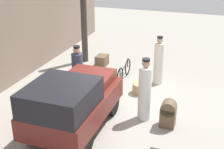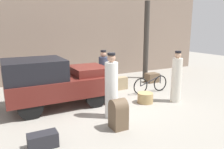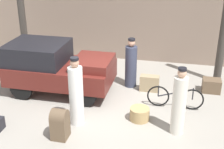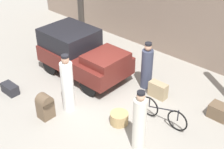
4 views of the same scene
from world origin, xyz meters
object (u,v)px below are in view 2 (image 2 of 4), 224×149
at_px(trunk_wicker_pale, 152,78).
at_px(porter_with_bicycle, 104,72).
at_px(suitcase_tan_flat, 43,140).
at_px(trunk_barrel_dark, 118,113).
at_px(truck, 54,80).
at_px(bicycle, 151,84).
at_px(conductor_in_dark_uniform, 111,88).
at_px(suitcase_small_leather, 120,83).
at_px(wicker_basket, 145,98).
at_px(porter_lifting_near_truck, 176,79).

bearing_deg(trunk_wicker_pale, porter_with_bicycle, -177.16).
bearing_deg(suitcase_tan_flat, trunk_barrel_dark, 1.05).
xyz_separation_m(truck, bicycle, (3.72, -0.29, -0.54)).
relative_size(bicycle, porter_with_bicycle, 0.98).
bearing_deg(truck, bicycle, -4.44).
height_order(conductor_in_dark_uniform, suitcase_small_leather, conductor_in_dark_uniform).
distance_m(porter_with_bicycle, trunk_barrel_dark, 3.53).
xyz_separation_m(truck, suitcase_small_leather, (2.88, 0.67, -0.61)).
relative_size(wicker_basket, suitcase_tan_flat, 0.85).
bearing_deg(bicycle, suitcase_small_leather, 131.14).
height_order(bicycle, trunk_barrel_dark, trunk_barrel_dark).
bearing_deg(conductor_in_dark_uniform, truck, 126.17).
distance_m(wicker_basket, suitcase_small_leather, 1.83).
distance_m(porter_with_bicycle, trunk_wicker_pale, 2.65).
height_order(trunk_wicker_pale, suitcase_small_leather, suitcase_small_leather).
height_order(trunk_wicker_pale, trunk_barrel_dark, trunk_barrel_dark).
height_order(bicycle, wicker_basket, bicycle).
distance_m(porter_lifting_near_truck, suitcase_small_leather, 2.47).
distance_m(porter_lifting_near_truck, suitcase_tan_flat, 4.80).
height_order(wicker_basket, suitcase_tan_flat, wicker_basket).
bearing_deg(suitcase_small_leather, wicker_basket, -91.82).
height_order(bicycle, porter_lifting_near_truck, porter_lifting_near_truck).
bearing_deg(suitcase_tan_flat, wicker_basket, 19.35).
distance_m(wicker_basket, suitcase_tan_flat, 3.89).
height_order(truck, porter_with_bicycle, porter_with_bicycle).
bearing_deg(bicycle, truck, 175.56).
distance_m(bicycle, wicker_basket, 1.26).
bearing_deg(conductor_in_dark_uniform, suitcase_small_leather, 54.93).
relative_size(wicker_basket, conductor_in_dark_uniform, 0.29).
height_order(porter_with_bicycle, trunk_barrel_dark, porter_with_bicycle).
distance_m(trunk_barrel_dark, suitcase_small_leather, 3.59).
distance_m(truck, porter_lifting_near_truck, 4.12).
xyz_separation_m(porter_lifting_near_truck, trunk_wicker_pale, (1.00, 2.57, -0.60)).
distance_m(porter_lifting_near_truck, conductor_in_dark_uniform, 2.60).
relative_size(trunk_wicker_pale, trunk_barrel_dark, 0.72).
height_order(conductor_in_dark_uniform, trunk_barrel_dark, conductor_in_dark_uniform).
bearing_deg(suitcase_small_leather, suitcase_tan_flat, -140.07).
relative_size(conductor_in_dark_uniform, trunk_wicker_pale, 3.28).
distance_m(conductor_in_dark_uniform, trunk_barrel_dark, 0.88).
height_order(trunk_barrel_dark, suitcase_small_leather, trunk_barrel_dark).
relative_size(suitcase_tan_flat, trunk_wicker_pale, 1.10).
height_order(porter_lifting_near_truck, trunk_wicker_pale, porter_lifting_near_truck).
bearing_deg(trunk_barrel_dark, suitcase_tan_flat, -178.95).
relative_size(bicycle, trunk_barrel_dark, 2.05).
height_order(porter_lifting_near_truck, suitcase_small_leather, porter_lifting_near_truck).
relative_size(porter_with_bicycle, conductor_in_dark_uniform, 0.88).
height_order(truck, trunk_wicker_pale, truck).
xyz_separation_m(porter_lifting_near_truck, trunk_barrel_dark, (-2.78, -0.86, -0.41)).
bearing_deg(bicycle, wicker_basket, -135.98).
height_order(suitcase_tan_flat, trunk_wicker_pale, trunk_wicker_pale).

